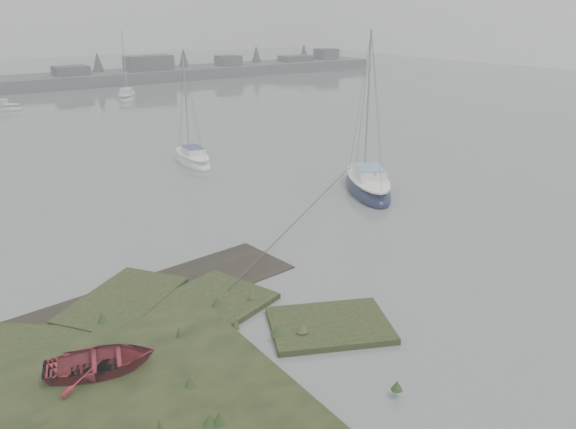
# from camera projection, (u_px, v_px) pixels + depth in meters

# --- Properties ---
(ground) EXTENTS (160.00, 160.00, 0.00)m
(ground) POSITION_uv_depth(u_px,v_px,m) (52.00, 143.00, 39.83)
(ground) COLOR slate
(ground) RESTS_ON ground
(far_shoreline) EXTENTS (60.00, 8.00, 4.15)m
(far_shoreline) POSITION_uv_depth(u_px,v_px,m) (193.00, 71.00, 78.56)
(far_shoreline) COLOR #4C4F51
(far_shoreline) RESTS_ON ground
(sailboat_main) EXTENTS (4.84, 6.34, 8.69)m
(sailboat_main) POSITION_uv_depth(u_px,v_px,m) (367.00, 186.00, 29.32)
(sailboat_main) COLOR black
(sailboat_main) RESTS_ON ground
(sailboat_white) EXTENTS (2.18, 4.99, 6.82)m
(sailboat_white) POSITION_uv_depth(u_px,v_px,m) (193.00, 160.00, 34.68)
(sailboat_white) COLOR white
(sailboat_white) RESTS_ON ground
(sailboat_far_b) EXTENTS (3.92, 5.56, 7.52)m
(sailboat_far_b) POSITION_uv_depth(u_px,v_px,m) (127.00, 97.00, 59.36)
(sailboat_far_b) COLOR #A5A9AE
(sailboat_far_b) RESTS_ON ground
(dinghy) EXTENTS (3.18, 2.65, 0.57)m
(dinghy) POSITION_uv_depth(u_px,v_px,m) (101.00, 361.00, 14.27)
(dinghy) COLOR maroon
(dinghy) RESTS_ON marsh_bank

